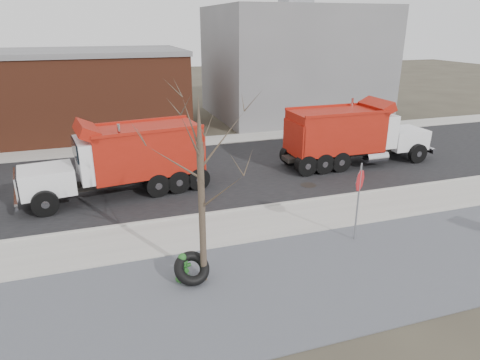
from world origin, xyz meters
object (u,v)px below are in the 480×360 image
object	(u,v)px
fire_hydrant	(183,268)
dump_truck_red_a	(352,133)
stop_sign	(359,189)
dump_truck_red_b	(124,157)
truck_tire	(192,268)

from	to	relation	value
fire_hydrant	dump_truck_red_a	distance (m)	12.84
stop_sign	dump_truck_red_a	world-z (taller)	dump_truck_red_a
fire_hydrant	dump_truck_red_a	bearing A→B (deg)	23.19
stop_sign	dump_truck_red_b	size ratio (longest dim) A/B	0.35
dump_truck_red_a	dump_truck_red_b	xyz separation A→B (m)	(-11.12, -0.56, -0.01)
dump_truck_red_a	dump_truck_red_b	distance (m)	11.14
truck_tire	dump_truck_red_b	size ratio (longest dim) A/B	0.15
fire_hydrant	dump_truck_red_b	xyz separation A→B (m)	(-0.96, 7.18, 1.23)
stop_sign	dump_truck_red_a	xyz separation A→B (m)	(4.30, 7.19, -0.20)
truck_tire	fire_hydrant	bearing A→B (deg)	138.84
truck_tire	dump_truck_red_b	bearing A→B (deg)	99.06
fire_hydrant	truck_tire	bearing A→B (deg)	-55.28
truck_tire	dump_truck_red_b	distance (m)	7.55
fire_hydrant	truck_tire	distance (m)	0.29
dump_truck_red_a	dump_truck_red_b	bearing A→B (deg)	-177.38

